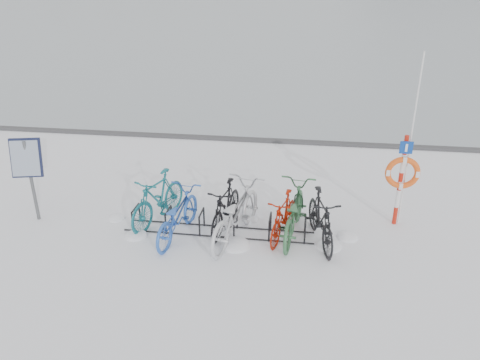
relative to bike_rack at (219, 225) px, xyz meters
name	(u,v)px	position (x,y,z in m)	size (l,w,h in m)	color
ground	(219,232)	(0.00, 0.00, -0.18)	(900.00, 900.00, 0.00)	white
quay_edge	(252,140)	(0.00, 5.90, -0.13)	(400.00, 0.25, 0.10)	#3F3F42
bike_rack	(219,225)	(0.00, 0.00, 0.00)	(4.00, 0.48, 0.46)	black
info_board	(27,163)	(-4.07, -0.03, 1.18)	(0.67, 0.37, 1.89)	#595B5E
lifebuoy_station	(402,173)	(3.73, 0.85, 1.05)	(0.71, 0.22, 3.67)	red
bike_0	(158,197)	(-1.39, 0.33, 0.39)	(0.54, 1.90, 1.14)	#16646F
bike_1	(177,213)	(-0.82, -0.24, 0.33)	(0.67, 1.93, 1.01)	blue
bike_2	(226,206)	(0.12, 0.20, 0.35)	(0.50, 1.77, 1.06)	black
bike_3	(235,212)	(0.38, -0.15, 0.41)	(0.79, 2.27, 1.19)	silver
bike_4	(284,215)	(1.35, 0.05, 0.30)	(0.46, 1.61, 0.97)	#9E1704
bike_5	(293,210)	(1.54, 0.16, 0.37)	(0.73, 2.10, 1.10)	#32663E
bike_6	(321,217)	(2.10, -0.07, 0.37)	(0.52, 1.84, 1.11)	black
snow_drifts	(243,238)	(0.54, -0.18, -0.18)	(5.47, 1.61, 0.22)	white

